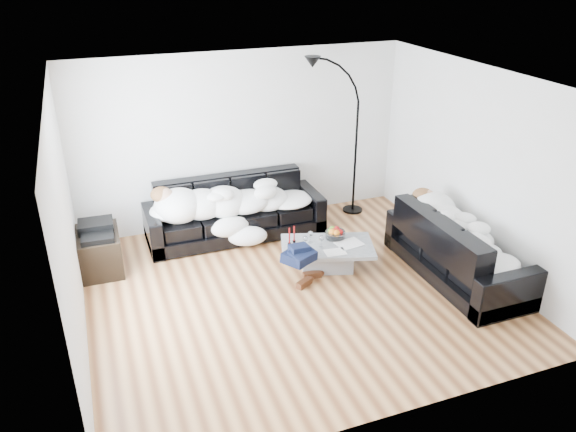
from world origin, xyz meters
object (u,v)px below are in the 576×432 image
object	(u,v)px
sleeper_back	(235,197)
stereo	(96,229)
sofa_right	(458,247)
av_cabinet	(100,251)
candle_right	(294,234)
shoes	(308,279)
sofa_back	(235,209)
wine_glass_b	(305,242)
floor_lamp	(356,146)
wine_glass_c	(321,242)
coffee_table	(327,257)
fruit_bowl	(335,233)
candle_left	(289,237)
sleeper_right	(461,232)
wine_glass_a	(310,237)

from	to	relation	value
sleeper_back	stereo	xyz separation A→B (m)	(-1.94, -0.29, -0.04)
sofa_right	av_cabinet	xyz separation A→B (m)	(-4.30, 1.78, -0.16)
candle_right	shoes	size ratio (longest dim) A/B	0.57
sofa_back	wine_glass_b	world-z (taller)	sofa_back
floor_lamp	sofa_right	bearing A→B (deg)	-86.46
sofa_right	sleeper_back	world-z (taller)	same
wine_glass_c	candle_right	xyz separation A→B (m)	(-0.28, 0.26, 0.03)
coffee_table	floor_lamp	size ratio (longest dim) A/B	0.54
candle_right	shoes	xyz separation A→B (m)	(0.01, -0.46, -0.42)
sofa_right	shoes	world-z (taller)	sofa_right
sofa_right	candle_right	world-z (taller)	sofa_right
sofa_back	av_cabinet	size ratio (longest dim) A/B	3.32
shoes	fruit_bowl	bearing A→B (deg)	15.96
fruit_bowl	shoes	xyz separation A→B (m)	(-0.55, -0.38, -0.38)
sofa_back	candle_right	size ratio (longest dim) A/B	11.18
candle_left	stereo	world-z (taller)	stereo
sofa_back	candle_left	size ratio (longest dim) A/B	10.78
candle_right	coffee_table	bearing A→B (deg)	-30.78
sofa_back	coffee_table	xyz separation A→B (m)	(0.88, -1.36, -0.25)
av_cabinet	sofa_back	bearing A→B (deg)	11.13
sofa_back	shoes	distance (m)	1.72
sleeper_right	coffee_table	xyz separation A→B (m)	(-1.49, 0.76, -0.47)
sleeper_back	av_cabinet	size ratio (longest dim) A/B	2.81
coffee_table	wine_glass_a	bearing A→B (deg)	141.41
wine_glass_b	shoes	world-z (taller)	wine_glass_b
coffee_table	fruit_bowl	xyz separation A→B (m)	(0.18, 0.14, 0.26)
sleeper_back	wine_glass_c	size ratio (longest dim) A/B	12.45
candle_left	sofa_back	bearing A→B (deg)	109.26
candle_left	sleeper_back	bearing A→B (deg)	110.05
sofa_back	wine_glass_b	distance (m)	1.44
sofa_right	sleeper_right	size ratio (longest dim) A/B	1.17
sleeper_back	floor_lamp	size ratio (longest dim) A/B	0.99
sleeper_right	wine_glass_b	size ratio (longest dim) A/B	11.20
coffee_table	candle_left	world-z (taller)	candle_left
wine_glass_b	floor_lamp	world-z (taller)	floor_lamp
sofa_right	wine_glass_b	distance (m)	1.96
fruit_bowl	candle_right	world-z (taller)	candle_right
fruit_bowl	wine_glass_b	bearing A→B (deg)	-167.94
av_cabinet	stereo	distance (m)	0.33
floor_lamp	wine_glass_b	bearing A→B (deg)	-139.02
candle_left	shoes	distance (m)	0.60
sofa_back	sleeper_right	bearing A→B (deg)	-41.94
floor_lamp	wine_glass_c	bearing A→B (deg)	-133.54
fruit_bowl	wine_glass_c	xyz separation A→B (m)	(-0.28, -0.18, 0.01)
sleeper_right	fruit_bowl	world-z (taller)	sleeper_right
sofa_back	coffee_table	distance (m)	1.64
sofa_back	candle_right	world-z (taller)	sofa_back
wine_glass_b	floor_lamp	distance (m)	2.18
sleeper_back	sofa_back	bearing A→B (deg)	90.00
candle_left	candle_right	bearing A→B (deg)	27.78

